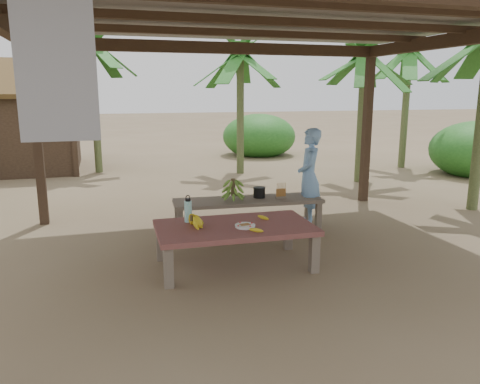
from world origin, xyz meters
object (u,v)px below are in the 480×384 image
object	(u,v)px
ripe_banana_bunch	(191,221)
woman	(309,177)
water_flask	(188,211)
bench	(248,203)
cooking_pot	(259,193)
work_table	(235,231)
plate	(245,226)

from	to	relation	value
ripe_banana_bunch	woman	xyz separation A→B (m)	(2.09, 1.39, 0.16)
water_flask	ripe_banana_bunch	bearing A→B (deg)	-91.91
water_flask	bench	bearing A→B (deg)	45.96
water_flask	woman	bearing A→B (deg)	28.82
water_flask	cooking_pot	world-z (taller)	water_flask
cooking_pot	ripe_banana_bunch	bearing A→B (deg)	-132.15
water_flask	work_table	bearing A→B (deg)	-31.44
ripe_banana_bunch	cooking_pot	distance (m)	1.94
work_table	woman	world-z (taller)	woman
bench	water_flask	world-z (taller)	water_flask
ripe_banana_bunch	cooking_pot	world-z (taller)	ripe_banana_bunch
woman	water_flask	bearing A→B (deg)	-38.60
bench	woman	world-z (taller)	woman
water_flask	plate	bearing A→B (deg)	-36.11
water_flask	woman	world-z (taller)	woman
bench	water_flask	xyz separation A→B (m)	(-1.10, -1.14, 0.24)
work_table	water_flask	xyz separation A→B (m)	(-0.49, 0.30, 0.20)
bench	ripe_banana_bunch	xyz separation A→B (m)	(-1.11, -1.39, 0.18)
bench	ripe_banana_bunch	world-z (taller)	ripe_banana_bunch
cooking_pot	water_flask	bearing A→B (deg)	-137.36
ripe_banana_bunch	plate	world-z (taller)	ripe_banana_bunch
bench	cooking_pot	bearing A→B (deg)	20.37
ripe_banana_bunch	water_flask	size ratio (longest dim) A/B	0.79
plate	bench	bearing A→B (deg)	71.38
bench	plate	distance (m)	1.65
bench	woman	distance (m)	1.04
ripe_banana_bunch	cooking_pot	bearing A→B (deg)	47.85
ripe_banana_bunch	plate	size ratio (longest dim) A/B	1.10
bench	ripe_banana_bunch	distance (m)	1.78
cooking_pot	plate	bearing A→B (deg)	-114.06
work_table	water_flask	world-z (taller)	water_flask
work_table	water_flask	bearing A→B (deg)	150.16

